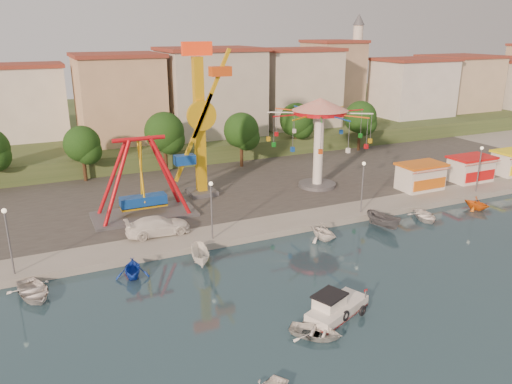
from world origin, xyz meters
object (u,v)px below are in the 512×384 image
kamikaze_tower (202,124)px  cabin_motorboat (336,309)px  rowboat_a (316,332)px  van (158,226)px  wave_swinger (319,123)px  pirate_ship_ride (142,179)px

kamikaze_tower → cabin_motorboat: (0.10, -26.31, -8.10)m
rowboat_a → cabin_motorboat: bearing=-12.6°
kamikaze_tower → van: 13.80m
kamikaze_tower → rowboat_a: size_ratio=4.98×
kamikaze_tower → wave_swinger: bearing=-11.4°
rowboat_a → kamikaze_tower: bearing=39.8°
cabin_motorboat → rowboat_a: 3.01m
pirate_ship_ride → kamikaze_tower: (7.66, 3.82, 4.17)m
pirate_ship_ride → wave_swinger: size_ratio=0.86×
wave_swinger → cabin_motorboat: wave_swinger is taller
rowboat_a → pirate_ship_ride: bearing=57.1°
cabin_motorboat → van: bearing=91.1°
pirate_ship_ride → van: size_ratio=1.74×
kamikaze_tower → van: bearing=-129.9°
cabin_motorboat → kamikaze_tower: bearing=67.3°
rowboat_a → van: bearing=60.1°
wave_swinger → cabin_motorboat: bearing=-118.8°
cabin_motorboat → van: (-7.68, 17.23, 0.97)m
rowboat_a → van: size_ratio=0.58×
kamikaze_tower → cabin_motorboat: 27.52m
cabin_motorboat → pirate_ship_ride: bearing=86.1°
wave_swinger → van: 22.68m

